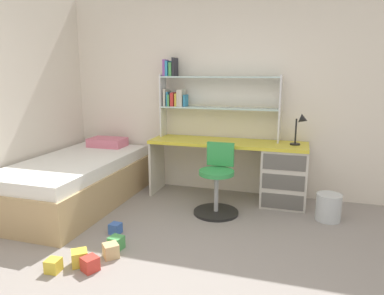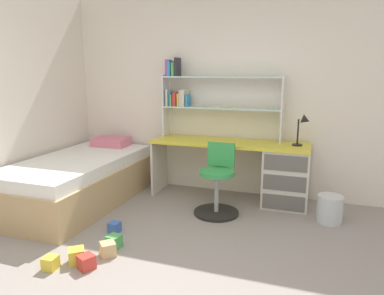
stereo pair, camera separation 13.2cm
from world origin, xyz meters
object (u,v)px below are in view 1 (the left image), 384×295
(swivel_chair, at_px, (217,186))
(toy_block_yellow_4, at_px, (53,266))
(bookshelf_hutch, at_px, (202,94))
(toy_block_red_3, at_px, (90,264))
(toy_block_blue_1, at_px, (115,228))
(toy_block_green_0, at_px, (116,243))
(waste_bin, at_px, (329,207))
(toy_block_yellow_5, at_px, (80,258))
(desk_lamp, at_px, (302,125))
(toy_block_natural_2, at_px, (111,251))
(bed_platform, at_px, (76,181))
(desk, at_px, (269,170))

(swivel_chair, relative_size, toy_block_yellow_4, 7.28)
(bookshelf_hutch, height_order, toy_block_red_3, bookshelf_hutch)
(swivel_chair, height_order, toy_block_blue_1, swivel_chair)
(swivel_chair, relative_size, toy_block_green_0, 6.72)
(waste_bin, xyz_separation_m, toy_block_yellow_5, (-2.08, -1.62, -0.08))
(toy_block_red_3, xyz_separation_m, toy_block_yellow_5, (-0.14, 0.05, 0.00))
(toy_block_red_3, bearing_deg, toy_block_blue_1, 102.13)
(bookshelf_hutch, xyz_separation_m, desk_lamp, (1.27, -0.16, -0.33))
(bookshelf_hutch, xyz_separation_m, toy_block_yellow_5, (-0.47, -2.15, -1.27))
(bookshelf_hutch, distance_m, toy_block_yellow_5, 2.54)
(bookshelf_hutch, bearing_deg, toy_block_natural_2, -98.20)
(desk_lamp, xyz_separation_m, toy_block_red_3, (-1.60, -2.03, -0.95))
(bed_platform, distance_m, toy_block_red_3, 1.66)
(bed_platform, distance_m, toy_block_yellow_5, 1.54)
(desk, relative_size, bookshelf_hutch, 1.26)
(bookshelf_hutch, bearing_deg, toy_block_yellow_4, -104.90)
(desk, distance_m, bookshelf_hutch, 1.30)
(waste_bin, distance_m, toy_block_yellow_5, 2.64)
(swivel_chair, distance_m, toy_block_red_3, 1.70)
(toy_block_blue_1, xyz_separation_m, toy_block_red_3, (0.15, -0.68, 0.01))
(swivel_chair, relative_size, toy_block_yellow_5, 6.23)
(bookshelf_hutch, height_order, swivel_chair, bookshelf_hutch)
(toy_block_green_0, distance_m, toy_block_blue_1, 0.33)
(desk, bearing_deg, swivel_chair, -135.53)
(swivel_chair, relative_size, toy_block_blue_1, 7.58)
(waste_bin, height_order, toy_block_green_0, waste_bin)
(desk, relative_size, waste_bin, 6.61)
(desk, height_order, bed_platform, desk)
(toy_block_red_3, bearing_deg, waste_bin, 40.80)
(bookshelf_hutch, xyz_separation_m, waste_bin, (1.61, -0.52, -1.19))
(bed_platform, height_order, toy_block_natural_2, bed_platform)
(toy_block_green_0, bearing_deg, toy_block_yellow_5, -114.72)
(toy_block_blue_1, height_order, toy_block_red_3, toy_block_red_3)
(waste_bin, bearing_deg, toy_block_yellow_4, -141.30)
(toy_block_blue_1, bearing_deg, desk_lamp, 37.81)
(toy_block_natural_2, distance_m, toy_block_red_3, 0.25)
(toy_block_natural_2, distance_m, toy_block_yellow_4, 0.48)
(toy_block_blue_1, bearing_deg, desk, 44.47)
(waste_bin, bearing_deg, bookshelf_hutch, 161.95)
(toy_block_red_3, distance_m, toy_block_yellow_5, 0.14)
(toy_block_green_0, distance_m, toy_block_yellow_4, 0.58)
(toy_block_natural_2, height_order, toy_block_red_3, toy_block_natural_2)
(desk_lamp, bearing_deg, toy_block_yellow_5, -131.21)
(bookshelf_hutch, relative_size, swivel_chair, 1.94)
(toy_block_blue_1, bearing_deg, toy_block_green_0, -59.45)
(bed_platform, relative_size, toy_block_green_0, 17.24)
(toy_block_yellow_5, bearing_deg, bed_platform, 125.40)
(desk_lamp, distance_m, waste_bin, 0.99)
(desk_lamp, bearing_deg, waste_bin, -46.64)
(desk, distance_m, toy_block_blue_1, 1.98)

